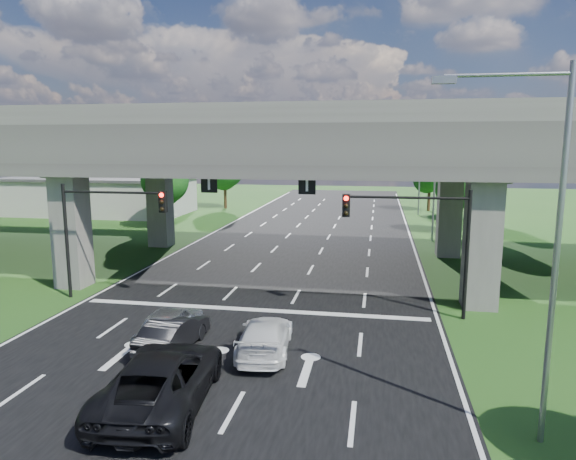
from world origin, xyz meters
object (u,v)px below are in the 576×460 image
(streetlight_far, at_px, (430,171))
(car_silver, at_px, (170,324))
(signal_right, at_px, (419,229))
(streetlight_beyond, at_px, (417,164))
(car_white, at_px, (265,336))
(car_dark, at_px, (173,333))
(streetlight_near, at_px, (542,230))
(car_trailing, at_px, (162,379))
(signal_left, at_px, (103,220))

(streetlight_far, distance_m, car_silver, 28.44)
(signal_right, relative_size, streetlight_beyond, 0.60)
(signal_right, height_order, car_white, signal_right)
(car_silver, height_order, car_dark, car_silver)
(streetlight_far, relative_size, car_silver, 2.26)
(streetlight_near, relative_size, car_dark, 2.45)
(signal_right, height_order, car_dark, signal_right)
(car_white, height_order, car_trailing, car_trailing)
(car_silver, bearing_deg, signal_right, -155.00)
(car_trailing, bearing_deg, signal_left, -59.00)
(car_silver, bearing_deg, car_white, 172.96)
(signal_left, height_order, car_trailing, signal_left)
(car_silver, xyz_separation_m, car_trailing, (1.79, -4.87, 0.10))
(streetlight_far, height_order, car_trailing, streetlight_far)
(car_dark, distance_m, car_trailing, 4.39)
(signal_right, distance_m, streetlight_near, 10.33)
(signal_right, relative_size, car_dark, 1.47)
(streetlight_near, height_order, car_white, streetlight_near)
(car_dark, bearing_deg, car_trailing, 112.01)
(car_dark, xyz_separation_m, car_trailing, (1.36, -4.17, 0.18))
(streetlight_near, height_order, car_silver, streetlight_near)
(streetlight_far, bearing_deg, streetlight_near, -90.00)
(car_white, distance_m, car_trailing, 5.03)
(streetlight_far, xyz_separation_m, car_silver, (-12.33, -25.12, -5.06))
(signal_left, relative_size, car_silver, 1.36)
(car_white, relative_size, car_trailing, 0.76)
(streetlight_near, distance_m, car_silver, 14.19)
(signal_right, relative_size, signal_left, 1.00)
(streetlight_beyond, height_order, car_dark, streetlight_beyond)
(signal_right, relative_size, car_white, 1.29)
(streetlight_near, xyz_separation_m, car_dark, (-11.90, 4.18, -5.15))
(signal_left, bearing_deg, car_white, -29.47)
(car_dark, bearing_deg, streetlight_near, 164.62)
(car_silver, bearing_deg, car_trailing, 108.40)
(streetlight_beyond, xyz_separation_m, car_silver, (-12.33, -41.12, -5.06))
(streetlight_far, bearing_deg, car_white, -108.03)
(car_trailing, bearing_deg, car_white, -122.13)
(streetlight_beyond, bearing_deg, car_dark, -105.88)
(signal_left, height_order, car_white, signal_left)
(streetlight_near, xyz_separation_m, car_white, (-8.30, 4.50, -5.14))
(car_silver, height_order, car_trailing, car_trailing)
(streetlight_beyond, bearing_deg, car_silver, -106.68)
(signal_right, xyz_separation_m, car_white, (-6.02, -5.44, -3.48))
(signal_right, height_order, signal_left, same)
(signal_right, height_order, car_silver, signal_right)
(streetlight_near, distance_m, car_dark, 13.62)
(signal_left, relative_size, streetlight_near, 0.60)
(signal_left, height_order, car_silver, signal_left)
(signal_left, relative_size, car_white, 1.29)
(streetlight_near, height_order, car_dark, streetlight_near)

